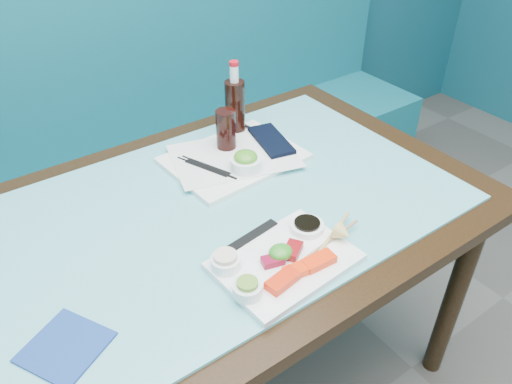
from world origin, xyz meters
TOP-DOWN VIEW (x-y plane):
  - booth_bench at (0.00, 2.29)m, footprint 3.00×0.56m
  - dining_table at (0.00, 1.45)m, footprint 1.40×0.90m
  - glass_top at (0.00, 1.45)m, footprint 1.22×0.76m
  - sashimi_plate at (0.01, 1.19)m, footprint 0.32×0.24m
  - salmon_left at (-0.04, 1.13)m, footprint 0.08×0.05m
  - salmon_mid at (0.01, 1.14)m, footprint 0.07×0.04m
  - salmon_right at (0.06, 1.13)m, footprint 0.08×0.04m
  - tuna_left at (-0.02, 1.19)m, footprint 0.06×0.04m
  - tuna_right at (0.04, 1.19)m, footprint 0.07×0.06m
  - seaweed_garnish at (0.01, 1.20)m, footprint 0.06×0.06m
  - ramekin_wasabi at (-0.11, 1.15)m, footprint 0.08×0.08m
  - wasabi_fill at (-0.11, 1.15)m, footprint 0.05×0.05m
  - ramekin_ginger at (-0.11, 1.24)m, footprint 0.08×0.08m
  - ginger_fill at (-0.11, 1.24)m, footprint 0.06×0.06m
  - soy_dish at (0.12, 1.24)m, footprint 0.10×0.10m
  - soy_fill at (0.12, 1.24)m, footprint 0.08×0.08m
  - lemon_wedge at (0.16, 1.16)m, footprint 0.05×0.04m
  - chopstick_sleeve at (-0.00, 1.29)m, footprint 0.15×0.04m
  - wooden_chopstick_a at (0.12, 1.17)m, footprint 0.23×0.10m
  - wooden_chopstick_b at (0.13, 1.17)m, footprint 0.20×0.04m
  - serving_tray at (0.16, 1.61)m, footprint 0.39×0.30m
  - paper_placemat at (0.16, 1.61)m, footprint 0.40×0.33m
  - seaweed_bowl at (0.15, 1.54)m, footprint 0.10×0.10m
  - seaweed_salad at (0.15, 1.54)m, footprint 0.07×0.07m
  - cola_glass at (0.17, 1.67)m, footprint 0.06×0.06m
  - navy_pouch at (0.29, 1.61)m, footprint 0.12×0.20m
  - fork at (0.28, 1.72)m, footprint 0.03×0.09m
  - black_chopstick_a at (0.06, 1.60)m, footprint 0.08×0.19m
  - black_chopstick_b at (0.06, 1.60)m, footprint 0.07×0.19m
  - tray_sleeve at (0.06, 1.60)m, footprint 0.08×0.14m
  - cola_bottle_body at (0.25, 1.74)m, footprint 0.08×0.08m
  - cola_bottle_neck at (0.25, 1.74)m, footprint 0.03×0.03m
  - cola_bottle_cap at (0.25, 1.74)m, footprint 0.03×0.03m
  - blue_napkin at (-0.46, 1.25)m, footprint 0.18×0.18m

SIDE VIEW (x-z plane):
  - booth_bench at x=0.00m, z-range -0.21..0.96m
  - dining_table at x=0.00m, z-range 0.29..1.04m
  - glass_top at x=0.00m, z-range 0.75..0.76m
  - blue_napkin at x=-0.46m, z-range 0.76..0.76m
  - serving_tray at x=0.16m, z-range 0.76..0.77m
  - sashimi_plate at x=0.01m, z-range 0.76..0.77m
  - paper_placemat at x=0.16m, z-range 0.77..0.77m
  - tray_sleeve at x=0.06m, z-range 0.77..0.78m
  - black_chopstick_b at x=0.06m, z-range 0.77..0.78m
  - black_chopstick_a at x=0.06m, z-range 0.77..0.78m
  - chopstick_sleeve at x=0.00m, z-range 0.77..0.78m
  - wooden_chopstick_b at x=0.13m, z-range 0.77..0.78m
  - fork at x=0.28m, z-range 0.77..0.78m
  - wooden_chopstick_a at x=0.12m, z-range 0.77..0.78m
  - navy_pouch at x=0.29m, z-range 0.77..0.79m
  - tuna_left at x=-0.02m, z-range 0.77..0.79m
  - soy_dish at x=0.12m, z-range 0.77..0.79m
  - salmon_mid at x=0.01m, z-range 0.77..0.79m
  - tuna_right at x=0.04m, z-range 0.77..0.79m
  - salmon_right at x=0.06m, z-range 0.77..0.79m
  - salmon_left at x=-0.04m, z-range 0.77..0.79m
  - ramekin_wasabi at x=-0.11m, z-range 0.77..0.80m
  - ramekin_ginger at x=-0.11m, z-range 0.77..0.80m
  - seaweed_garnish at x=0.01m, z-range 0.77..0.80m
  - seaweed_bowl at x=0.15m, z-range 0.77..0.81m
  - soy_fill at x=0.12m, z-range 0.79..0.80m
  - lemon_wedge at x=0.16m, z-range 0.77..0.82m
  - wasabi_fill at x=-0.11m, z-range 0.80..0.81m
  - ginger_fill at x=-0.11m, z-range 0.80..0.81m
  - seaweed_salad at x=0.15m, z-range 0.79..0.83m
  - cola_glass at x=0.17m, z-range 0.77..0.89m
  - cola_bottle_body at x=0.25m, z-range 0.76..0.93m
  - cola_bottle_neck at x=0.25m, z-range 0.93..0.98m
  - cola_bottle_cap at x=0.25m, z-range 0.98..1.00m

